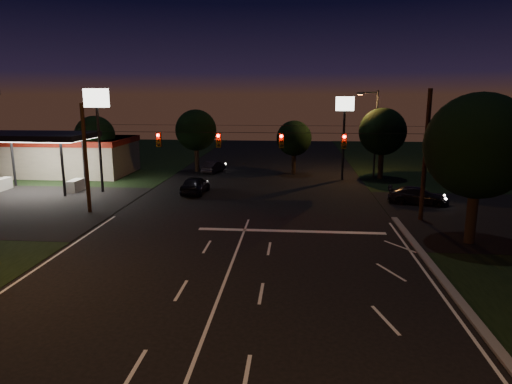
# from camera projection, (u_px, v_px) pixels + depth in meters

# --- Properties ---
(ground) EXTENTS (140.00, 140.00, 0.00)m
(ground) POSITION_uv_depth(u_px,v_px,m) (213.00, 313.00, 18.32)
(ground) COLOR black
(ground) RESTS_ON ground
(stop_bar) EXTENTS (12.00, 0.50, 0.01)m
(stop_bar) POSITION_uv_depth(u_px,v_px,m) (291.00, 231.00, 29.27)
(stop_bar) COLOR silver
(stop_bar) RESTS_ON ground
(utility_pole_right) EXTENTS (0.30, 0.30, 9.00)m
(utility_pole_right) POSITION_uv_depth(u_px,v_px,m) (420.00, 220.00, 31.91)
(utility_pole_right) COLOR black
(utility_pole_right) RESTS_ON ground
(utility_pole_left) EXTENTS (0.28, 0.28, 8.00)m
(utility_pole_left) POSITION_uv_depth(u_px,v_px,m) (90.00, 212.00, 33.96)
(utility_pole_left) COLOR black
(utility_pole_left) RESTS_ON ground
(signal_span) EXTENTS (24.00, 0.40, 1.56)m
(signal_span) POSITION_uv_depth(u_px,v_px,m) (250.00, 140.00, 31.75)
(signal_span) COLOR black
(signal_span) RESTS_ON ground
(gas_station) EXTENTS (14.20, 16.10, 5.25)m
(gas_station) POSITION_uv_depth(u_px,v_px,m) (63.00, 153.00, 49.29)
(gas_station) COLOR gray
(gas_station) RESTS_ON ground
(pole_sign_left_near) EXTENTS (2.20, 0.30, 9.10)m
(pole_sign_left_near) POSITION_uv_depth(u_px,v_px,m) (97.00, 114.00, 39.49)
(pole_sign_left_near) COLOR black
(pole_sign_left_near) RESTS_ON ground
(pole_sign_right) EXTENTS (1.80, 0.30, 8.40)m
(pole_sign_right) POSITION_uv_depth(u_px,v_px,m) (344.00, 119.00, 45.56)
(pole_sign_right) COLOR black
(pole_sign_right) RESTS_ON ground
(street_light_right_far) EXTENTS (2.20, 0.35, 9.00)m
(street_light_right_far) POSITION_uv_depth(u_px,v_px,m) (373.00, 127.00, 47.44)
(street_light_right_far) COLOR black
(street_light_right_far) RESTS_ON ground
(tree_right_near) EXTENTS (6.00, 6.00, 8.76)m
(tree_right_near) POSITION_uv_depth(u_px,v_px,m) (478.00, 147.00, 25.88)
(tree_right_near) COLOR black
(tree_right_near) RESTS_ON ground
(tree_far_a) EXTENTS (4.20, 4.20, 6.42)m
(tree_far_a) POSITION_uv_depth(u_px,v_px,m) (96.00, 136.00, 48.30)
(tree_far_a) COLOR black
(tree_far_a) RESTS_ON ground
(tree_far_b) EXTENTS (4.60, 4.60, 6.98)m
(tree_far_b) POSITION_uv_depth(u_px,v_px,m) (196.00, 131.00, 51.28)
(tree_far_b) COLOR black
(tree_far_b) RESTS_ON ground
(tree_far_c) EXTENTS (3.80, 3.80, 5.86)m
(tree_far_c) POSITION_uv_depth(u_px,v_px,m) (294.00, 139.00, 49.50)
(tree_far_c) COLOR black
(tree_far_c) RESTS_ON ground
(tree_far_d) EXTENTS (4.80, 4.80, 7.30)m
(tree_far_d) POSITION_uv_depth(u_px,v_px,m) (382.00, 132.00, 46.61)
(tree_far_d) COLOR black
(tree_far_d) RESTS_ON ground
(tree_far_e) EXTENTS (4.00, 4.00, 6.18)m
(tree_far_e) POSITION_uv_depth(u_px,v_px,m) (470.00, 142.00, 44.11)
(tree_far_e) COLOR black
(tree_far_e) RESTS_ON ground
(car_oncoming_a) EXTENTS (2.08, 4.64, 1.55)m
(car_oncoming_a) POSITION_uv_depth(u_px,v_px,m) (195.00, 185.00, 40.32)
(car_oncoming_a) COLOR black
(car_oncoming_a) RESTS_ON ground
(car_oncoming_b) EXTENTS (2.29, 4.16, 1.30)m
(car_oncoming_b) POSITION_uv_depth(u_px,v_px,m) (214.00, 167.00, 51.31)
(car_oncoming_b) COLOR black
(car_oncoming_b) RESTS_ON ground
(car_cross) EXTENTS (4.97, 2.87, 1.36)m
(car_cross) POSITION_uv_depth(u_px,v_px,m) (418.00, 196.00, 36.40)
(car_cross) COLOR black
(car_cross) RESTS_ON ground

